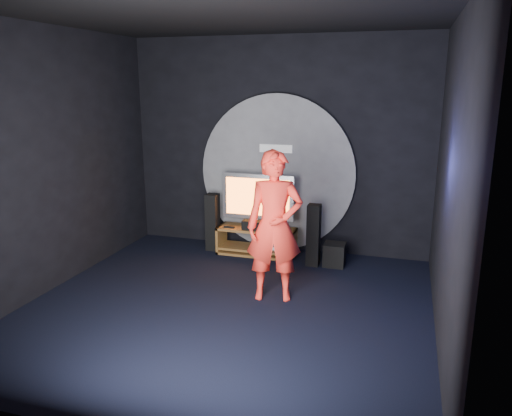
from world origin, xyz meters
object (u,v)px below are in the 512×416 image
Objects in this scene: tower_speaker_right at (314,235)px; subwoofer at (334,254)px; player at (275,226)px; tv at (258,198)px; media_console at (257,243)px; tower_speaker_left at (213,222)px.

subwoofer is at bearing 12.02° from tower_speaker_right.
tv is at bearing 99.81° from player.
player reaches higher than subwoofer.
tower_speaker_right reaches higher than media_console.
tower_speaker_left reaches higher than subwoofer.
tower_speaker_left and tower_speaker_right have the same top height.
tv is 1.12m from tower_speaker_right.
tv is 3.36× the size of subwoofer.
player is (0.71, -1.58, 0.78)m from media_console.
tower_speaker_right is at bearing 65.08° from player.
player reaches higher than media_console.
subwoofer is (2.09, -0.17, -0.30)m from tower_speaker_left.
tower_speaker_right is at bearing -167.98° from subwoofer.
tv is at bearing 96.43° from media_console.
tv is (-0.01, 0.07, 0.74)m from media_console.
subwoofer is at bearing -9.66° from tv.
subwoofer is at bearing 53.64° from player.
tv is 0.61× the size of player.
media_console is at bearing 173.18° from subwoofer.
tower_speaker_left is 2.24m from player.
tower_speaker_right is at bearing -12.96° from media_console.
media_console is 1.90m from player.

